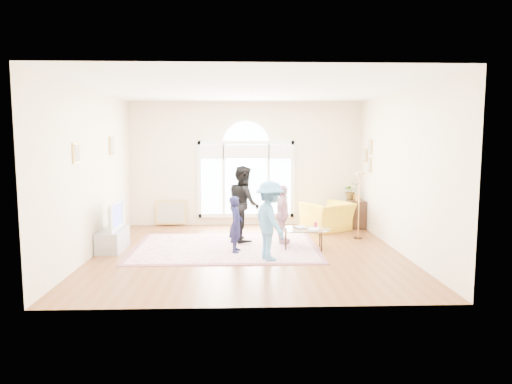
{
  "coord_description": "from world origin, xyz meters",
  "views": [
    {
      "loc": [
        -0.16,
        -8.87,
        2.23
      ],
      "look_at": [
        0.16,
        0.3,
        1.17
      ],
      "focal_mm": 32.0,
      "sensor_mm": 36.0,
      "label": 1
    }
  ],
  "objects_px": {
    "tv_console": "(113,240)",
    "television": "(112,216)",
    "area_rug": "(226,247)",
    "armchair": "(328,217)",
    "coffee_table": "(303,230)"
  },
  "relations": [
    {
      "from": "tv_console",
      "to": "armchair",
      "type": "bearing_deg",
      "value": 21.0
    },
    {
      "from": "coffee_table",
      "to": "armchair",
      "type": "relative_size",
      "value": 1.1
    },
    {
      "from": "area_rug",
      "to": "tv_console",
      "type": "distance_m",
      "value": 2.3
    },
    {
      "from": "area_rug",
      "to": "armchair",
      "type": "relative_size",
      "value": 3.36
    },
    {
      "from": "tv_console",
      "to": "area_rug",
      "type": "bearing_deg",
      "value": 3.18
    },
    {
      "from": "television",
      "to": "armchair",
      "type": "xyz_separation_m",
      "value": [
        4.74,
        1.82,
        -0.36
      ]
    },
    {
      "from": "television",
      "to": "area_rug",
      "type": "bearing_deg",
      "value": 3.2
    },
    {
      "from": "coffee_table",
      "to": "television",
      "type": "bearing_deg",
      "value": -175.56
    },
    {
      "from": "armchair",
      "to": "television",
      "type": "bearing_deg",
      "value": -10.35
    },
    {
      "from": "tv_console",
      "to": "television",
      "type": "xyz_separation_m",
      "value": [
        0.01,
        0.0,
        0.49
      ]
    },
    {
      "from": "area_rug",
      "to": "television",
      "type": "xyz_separation_m",
      "value": [
        -2.28,
        -0.13,
        0.69
      ]
    },
    {
      "from": "area_rug",
      "to": "television",
      "type": "relative_size",
      "value": 3.65
    },
    {
      "from": "television",
      "to": "coffee_table",
      "type": "relative_size",
      "value": 0.83
    },
    {
      "from": "area_rug",
      "to": "coffee_table",
      "type": "xyz_separation_m",
      "value": [
        1.59,
        -0.17,
        0.39
      ]
    },
    {
      "from": "tv_console",
      "to": "television",
      "type": "distance_m",
      "value": 0.49
    }
  ]
}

